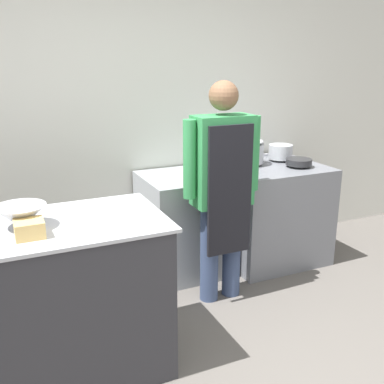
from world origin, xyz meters
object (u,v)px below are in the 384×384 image
Objects in this scene: person_cook at (222,182)px; stock_pot at (246,150)px; sauce_pot at (281,152)px; plastic_tub at (29,229)px; saute_pan at (299,162)px; stove at (270,212)px; mixing_bowl at (21,217)px; fridge_unit at (185,224)px.

person_cook is 5.26× the size of stock_pot.
stock_pot is 0.38m from sauce_pot.
saute_pan is at bearing 20.51° from plastic_tub.
stove is 2.39m from mixing_bowl.
sauce_pot is (0.93, 0.61, 0.03)m from person_cook.
stove is 3.38× the size of mixing_bowl.
plastic_tub reaches higher than stove.
saute_pan is 0.28m from sauce_pot.
fridge_unit is 3.90× the size of sauce_pot.
person_cook is 1.11m from sauce_pot.
stock_pot reaches higher than sauce_pot.
mixing_bowl is at bearing -158.60° from stove.
sauce_pot reaches higher than fridge_unit.
mixing_bowl is 1.17× the size of saute_pan.
sauce_pot reaches higher than stove.
stock_pot is 1.43× the size of sauce_pot.
sauce_pot is at bearing 90.00° from saute_pan.
stove is 2.86× the size of stock_pot.
mixing_bowl is at bearing -164.79° from person_cook.
mixing_bowl is (-1.41, -0.38, 0.06)m from person_cook.
fridge_unit is at bearing 39.43° from plastic_tub.
stove is at bearing -141.61° from sauce_pot.
plastic_tub reaches higher than saute_pan.
plastic_tub is 2.47m from saute_pan.
mixing_bowl reaches higher than saute_pan.
saute_pan reaches higher than fridge_unit.
sauce_pot is at bearing 22.89° from mixing_bowl.
fridge_unit is 0.85m from stock_pot.
person_cook is 1.48m from plastic_tub.
mixing_bowl is at bearing 99.29° from plastic_tub.
mixing_bowl is 2.54m from sauce_pot.
saute_pan is at bearing -90.00° from sauce_pot.
plastic_tub is at bearing -80.71° from mixing_bowl.
stock_pot is at bearing 180.00° from sauce_pot.
stock_pot reaches higher than fridge_unit.
person_cook is at bearing 15.21° from mixing_bowl.
person_cook reaches higher than stove.
person_cook is 11.64× the size of plastic_tub.
stock_pot reaches higher than stove.
saute_pan reaches higher than stove.
fridge_unit is 3.21× the size of mixing_bowl.
plastic_tub is (-1.38, -0.54, 0.05)m from person_cook.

